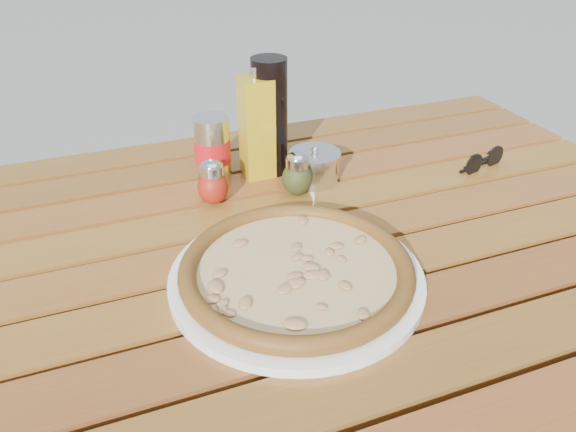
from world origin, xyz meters
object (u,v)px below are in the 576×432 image
object	(u,v)px
pepper_shaker	(213,183)
sunglasses	(483,161)
oregano_shaker	(297,175)
table	(292,276)
dark_bottle	(270,117)
soda_can	(212,148)
olive_oil_cruet	(257,127)
pizza	(297,269)
parmesan_tin	(315,166)
plate	(296,278)

from	to	relation	value
pepper_shaker	sunglasses	bearing A→B (deg)	-6.52
oregano_shaker	sunglasses	xyz separation A→B (m)	(0.38, -0.04, -0.02)
table	dark_bottle	bearing A→B (deg)	78.69
table	oregano_shaker	world-z (taller)	oregano_shaker
dark_bottle	soda_can	xyz separation A→B (m)	(-0.11, 0.01, -0.05)
soda_can	olive_oil_cruet	size ratio (longest dim) A/B	0.57
pizza	olive_oil_cruet	distance (m)	0.35
dark_bottle	sunglasses	distance (m)	0.43
dark_bottle	parmesan_tin	distance (m)	0.12
parmesan_tin	oregano_shaker	bearing A→B (deg)	-145.29
plate	sunglasses	distance (m)	0.52
sunglasses	table	bearing A→B (deg)	178.00
parmesan_tin	table	bearing A→B (deg)	-123.26
dark_bottle	soda_can	world-z (taller)	dark_bottle
table	sunglasses	distance (m)	0.46
table	sunglasses	size ratio (longest dim) A/B	12.76
pepper_shaker	soda_can	world-z (taller)	soda_can
olive_oil_cruet	sunglasses	distance (m)	0.45
olive_oil_cruet	oregano_shaker	bearing A→B (deg)	-67.17
table	parmesan_tin	bearing A→B (deg)	56.74
oregano_shaker	olive_oil_cruet	xyz separation A→B (m)	(-0.04, 0.10, 0.06)
table	plate	bearing A→B (deg)	-108.56
pizza	parmesan_tin	distance (m)	0.31
dark_bottle	parmesan_tin	xyz separation A→B (m)	(0.06, -0.07, -0.08)
dark_bottle	olive_oil_cruet	xyz separation A→B (m)	(-0.03, -0.01, -0.01)
pizza	oregano_shaker	world-z (taller)	oregano_shaker
table	plate	xyz separation A→B (m)	(-0.04, -0.11, 0.08)
dark_bottle	table	bearing A→B (deg)	-101.31
plate	parmesan_tin	world-z (taller)	parmesan_tin
dark_bottle	sunglasses	xyz separation A→B (m)	(0.39, -0.14, -0.09)
olive_oil_cruet	sunglasses	world-z (taller)	olive_oil_cruet
plate	olive_oil_cruet	distance (m)	0.35
pepper_shaker	sunglasses	size ratio (longest dim) A/B	0.75
sunglasses	dark_bottle	bearing A→B (deg)	145.82
oregano_shaker	dark_bottle	world-z (taller)	dark_bottle
plate	dark_bottle	size ratio (longest dim) A/B	1.64
soda_can	sunglasses	bearing A→B (deg)	-17.19
soda_can	parmesan_tin	bearing A→B (deg)	-26.18
table	pepper_shaker	xyz separation A→B (m)	(-0.09, 0.16, 0.11)
oregano_shaker	parmesan_tin	xyz separation A→B (m)	(0.05, 0.03, -0.01)
pizza	dark_bottle	xyz separation A→B (m)	(0.08, 0.34, 0.09)
soda_can	parmesan_tin	xyz separation A→B (m)	(0.17, -0.08, -0.03)
pepper_shaker	olive_oil_cruet	size ratio (longest dim) A/B	0.39
plate	pizza	distance (m)	0.02
pepper_shaker	oregano_shaker	size ratio (longest dim) A/B	1.00
table	parmesan_tin	size ratio (longest dim) A/B	12.36
sunglasses	pizza	bearing A→B (deg)	-171.32
oregano_shaker	sunglasses	distance (m)	0.38
dark_bottle	oregano_shaker	bearing A→B (deg)	-82.60
pepper_shaker	parmesan_tin	distance (m)	0.20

